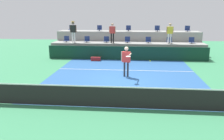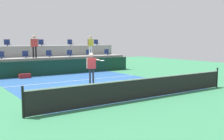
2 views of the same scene
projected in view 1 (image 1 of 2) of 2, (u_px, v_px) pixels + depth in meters
name	position (u px, v px, depth m)	size (l,w,h in m)	color
ground_plane	(123.00, 80.00, 13.23)	(40.00, 40.00, 0.00)	#388456
court_inner_paint	(124.00, 76.00, 14.20)	(9.00, 10.00, 0.01)	#285693
court_service_line	(125.00, 70.00, 15.55)	(9.00, 0.06, 0.00)	white
tennis_net	(119.00, 97.00, 9.24)	(10.48, 0.08, 1.07)	black
sponsor_backboard	(127.00, 53.00, 18.90)	(13.00, 0.16, 1.10)	#0F3323
seating_tier_lower	(127.00, 50.00, 20.14)	(13.00, 1.80, 1.25)	gray
seating_tier_upper	(128.00, 42.00, 21.78)	(13.00, 1.80, 2.10)	gray
stadium_chair_lower_far_left	(66.00, 40.00, 20.36)	(0.44, 0.40, 0.52)	#2D2D33
stadium_chair_lower_left	(87.00, 40.00, 20.19)	(0.44, 0.40, 0.52)	#2D2D33
stadium_chair_lower_mid_left	(106.00, 40.00, 20.04)	(0.44, 0.40, 0.52)	#2D2D33
stadium_chair_lower_center	(127.00, 40.00, 19.87)	(0.44, 0.40, 0.52)	#2D2D33
stadium_chair_lower_mid_right	(148.00, 40.00, 19.71)	(0.44, 0.40, 0.52)	#2D2D33
stadium_chair_lower_right	(169.00, 41.00, 19.55)	(0.44, 0.40, 0.52)	#2D2D33
stadium_chair_lower_far_right	(192.00, 41.00, 19.39)	(0.44, 0.40, 0.52)	#2D2D33
stadium_chair_upper_far_left	(71.00, 28.00, 21.89)	(0.44, 0.40, 0.52)	#2D2D33
stadium_chair_upper_left	(99.00, 29.00, 21.65)	(0.44, 0.40, 0.52)	#2D2D33
stadium_chair_upper_center	(128.00, 29.00, 21.41)	(0.44, 0.40, 0.52)	#2D2D33
stadium_chair_upper_right	(157.00, 29.00, 21.17)	(0.44, 0.40, 0.52)	#2D2D33
stadium_chair_upper_far_right	(188.00, 29.00, 20.92)	(0.44, 0.40, 0.52)	#2D2D33
tennis_player	(126.00, 58.00, 13.71)	(0.62, 1.29, 1.81)	#2D2D33
spectator_with_hat	(73.00, 29.00, 19.70)	(0.61, 0.50, 1.83)	white
spectator_leaning_on_rail	(112.00, 31.00, 19.43)	(0.59, 0.27, 1.67)	black
spectator_in_grey	(170.00, 31.00, 19.00)	(0.59, 0.23, 1.68)	white
tennis_ball	(150.00, 61.00, 11.50)	(0.07, 0.07, 0.07)	#CCE033
equipment_bag	(96.00, 59.00, 18.59)	(0.76, 0.28, 0.30)	maroon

